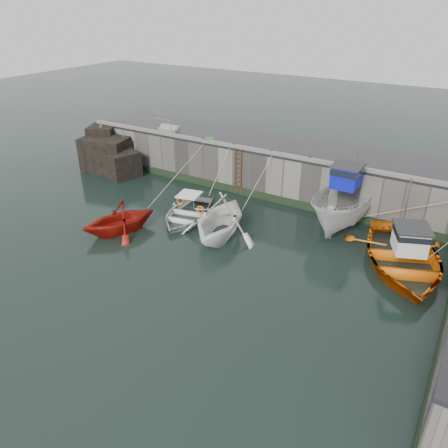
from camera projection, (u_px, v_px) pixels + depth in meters
The scene contains 23 objects.
ground at pixel (174, 270), 21.57m from camera, with size 120.00×120.00×0.00m, color black.
quay_back at pixel (281, 167), 30.38m from camera, with size 30.00×5.00×3.00m, color slate.
road_back at pixel (283, 145), 29.65m from camera, with size 30.00×5.00×0.16m, color black.
kerb_back at pixel (268, 152), 27.78m from camera, with size 30.00×0.30×0.20m, color slate.
algae_back at pixel (264, 196), 29.02m from camera, with size 30.00×0.08×0.50m, color black.
algae_right at pixel (445, 320), 17.86m from camera, with size 0.08×15.00×0.50m, color black.
rock_outcrop at pixel (111, 153), 33.85m from camera, with size 5.85×4.24×3.41m.
ladder at pixel (238, 172), 29.29m from camera, with size 0.51×0.08×3.20m.
boat_near_white at pixel (121, 231), 25.18m from camera, with size 3.65×4.23×2.23m, color #9D160D.
boat_near_white_rope at pixel (177, 199), 29.29m from camera, with size 0.04×6.39×3.10m, color tan, non-canonical shape.
boat_near_blue at pixel (187, 217), 26.80m from camera, with size 3.59×5.03×1.04m, color silver.
boat_near_blue_rope at pixel (218, 197), 29.60m from camera, with size 0.04×3.52×3.10m, color tan, non-canonical shape.
boat_near_blacktrim at pixel (220, 236), 24.74m from camera, with size 4.59×5.31×2.80m, color white.
boat_near_blacktrim_rope at pixel (254, 209), 27.88m from camera, with size 0.04×4.19×3.10m, color tan, non-canonical shape.
boat_far_white at pixel (345, 205), 25.55m from camera, with size 2.92×7.56×5.91m.
boat_far_orange at pixel (403, 257), 21.74m from camera, with size 7.81×9.00×4.56m.
fish_crate at pixel (209, 140), 29.94m from camera, with size 0.56×0.36×0.31m, color #18882B.
railing at pixel (169, 128), 32.59m from camera, with size 1.60×1.05×1.00m.
bollard_a at pixel (203, 139), 30.14m from camera, with size 0.18×0.18×0.28m, color #3F1E0F.
bollard_b at pixel (234, 145), 28.99m from camera, with size 0.18×0.18×0.28m, color #3F1E0F.
bollard_c at pixel (271, 151), 27.75m from camera, with size 0.18×0.18×0.28m, color #3F1E0F.
bollard_d at pixel (310, 158), 26.55m from camera, with size 0.18×0.18×0.28m, color #3F1E0F.
bollard_e at pixel (362, 168), 25.08m from camera, with size 0.18×0.18×0.28m, color #3F1E0F.
Camera 1 is at (11.49, -14.20, 11.97)m, focal length 35.00 mm.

